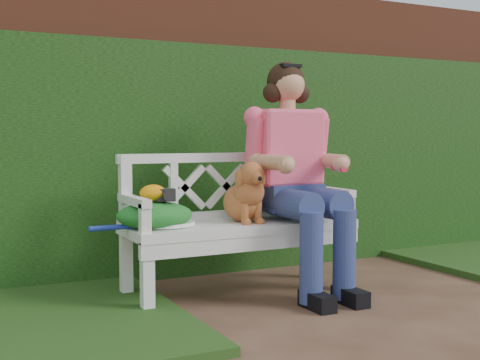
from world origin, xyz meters
name	(u,v)px	position (x,y,z in m)	size (l,w,h in m)	color
ground	(408,321)	(0.00, 0.00, 0.00)	(60.00, 60.00, 0.00)	#402B1A
brick_wall	(251,128)	(0.00, 1.90, 1.10)	(10.00, 0.30, 2.20)	brown
ivy_hedge	(264,159)	(0.00, 1.68, 0.85)	(10.00, 0.18, 1.70)	#2D631D
garden_bench	(240,258)	(-0.57, 0.96, 0.24)	(1.58, 0.60, 0.48)	white
seated_woman	(291,173)	(-0.20, 0.94, 0.79)	(0.66, 0.88, 1.57)	#CF4471
dog	(245,191)	(-0.55, 0.93, 0.68)	(0.27, 0.36, 0.40)	#90563D
tennis_racket	(161,224)	(-1.11, 0.96, 0.50)	(0.68, 0.29, 0.03)	white
green_bag	(155,215)	(-1.16, 0.95, 0.56)	(0.47, 0.36, 0.16)	green
camera_item	(165,195)	(-1.09, 0.94, 0.68)	(0.12, 0.09, 0.08)	black
baseball_glove	(153,193)	(-1.16, 0.95, 0.69)	(0.16, 0.12, 0.10)	orange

